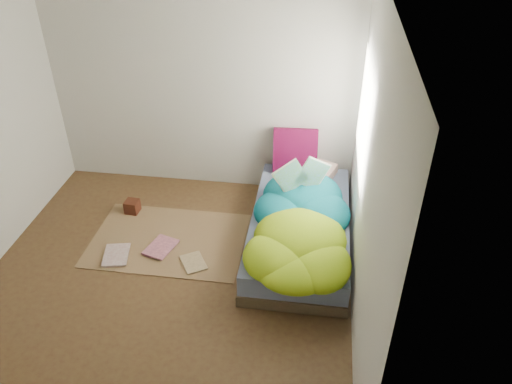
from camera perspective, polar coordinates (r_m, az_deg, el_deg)
ground at (r=4.96m, az=-10.09°, el=-9.62°), size 3.50×3.50×0.00m
room_walls at (r=4.03m, az=-12.17°, el=7.45°), size 3.54×3.54×2.62m
bed at (r=5.20m, az=5.01°, el=-4.25°), size 1.00×2.00×0.34m
duvet at (r=4.82m, az=5.04°, el=-2.66°), size 0.96×1.84×0.34m
rug at (r=5.38m, az=-9.97°, el=-5.40°), size 1.60×1.10×0.01m
pillow_floral at (r=5.74m, az=6.32°, el=2.53°), size 0.60×0.50×0.12m
pillow_magenta at (r=5.72m, az=4.50°, el=4.76°), size 0.51×0.20×0.50m
open_book at (r=4.95m, az=5.34°, el=2.87°), size 0.48×0.29×0.29m
wooden_box at (r=5.82m, az=-13.96°, el=-1.61°), size 0.16×0.16×0.15m
floor_book_a at (r=5.31m, az=-17.00°, el=-6.98°), size 0.31×0.38×0.03m
floor_book_b at (r=5.33m, az=-11.96°, el=-5.85°), size 0.34×0.40×0.03m
floor_book_c at (r=5.02m, az=-8.31°, el=-8.32°), size 0.33×0.36×0.02m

